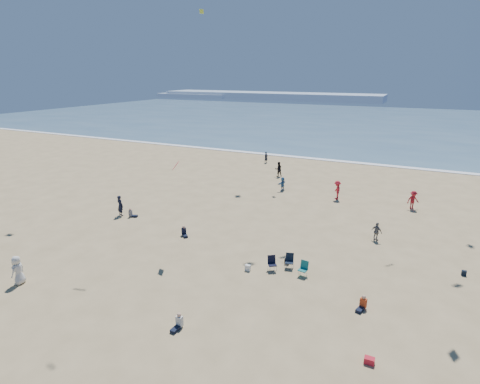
% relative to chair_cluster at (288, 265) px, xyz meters
% --- Properties ---
extents(ground, '(220.00, 220.00, 0.00)m').
position_rel_chair_cluster_xyz_m(ground, '(-3.97, -11.12, -0.50)').
color(ground, tan).
rests_on(ground, ground).
extents(ocean, '(220.00, 100.00, 0.06)m').
position_rel_chair_cluster_xyz_m(ocean, '(-3.97, 83.88, -0.47)').
color(ocean, '#476B84').
rests_on(ocean, ground).
extents(surf_line, '(220.00, 1.20, 0.08)m').
position_rel_chair_cluster_xyz_m(surf_line, '(-3.97, 33.88, -0.46)').
color(surf_line, white).
rests_on(surf_line, ground).
extents(headland_far, '(110.00, 20.00, 3.20)m').
position_rel_chair_cluster_xyz_m(headland_far, '(-63.97, 158.88, 1.10)').
color(headland_far, '#7A8EA8').
rests_on(headland_far, ground).
extents(headland_near, '(40.00, 14.00, 2.00)m').
position_rel_chair_cluster_xyz_m(headland_near, '(-103.97, 153.88, 0.50)').
color(headland_near, '#7A8EA8').
rests_on(headland_near, ground).
extents(standing_flyers, '(32.13, 44.08, 1.95)m').
position_rel_chair_cluster_xyz_m(standing_flyers, '(-0.71, 5.49, 0.38)').
color(standing_flyers, black).
rests_on(standing_flyers, ground).
extents(seated_group, '(21.89, 19.92, 0.84)m').
position_rel_chair_cluster_xyz_m(seated_group, '(-4.51, -4.10, -0.08)').
color(seated_group, silver).
rests_on(seated_group, ground).
extents(chair_cluster, '(2.75, 1.58, 1.00)m').
position_rel_chair_cluster_xyz_m(chair_cluster, '(0.00, 0.00, 0.00)').
color(chair_cluster, black).
rests_on(chair_cluster, ground).
extents(white_tote, '(0.35, 0.20, 0.40)m').
position_rel_chair_cluster_xyz_m(white_tote, '(-2.42, -1.00, -0.30)').
color(white_tote, white).
rests_on(white_tote, ground).
extents(black_backpack, '(0.30, 0.22, 0.38)m').
position_rel_chair_cluster_xyz_m(black_backpack, '(-0.39, 0.97, -0.31)').
color(black_backpack, black).
rests_on(black_backpack, ground).
extents(cooler, '(0.45, 0.30, 0.30)m').
position_rel_chair_cluster_xyz_m(cooler, '(5.91, -6.17, -0.35)').
color(cooler, red).
rests_on(cooler, ground).
extents(navy_bag, '(0.28, 0.18, 0.34)m').
position_rel_chair_cluster_xyz_m(navy_bag, '(10.35, 4.45, -0.33)').
color(navy_bag, black).
rests_on(navy_bag, ground).
extents(kites_aloft, '(44.84, 43.25, 25.14)m').
position_rel_chair_cluster_xyz_m(kites_aloft, '(4.44, 1.45, 14.53)').
color(kites_aloft, green).
rests_on(kites_aloft, ground).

